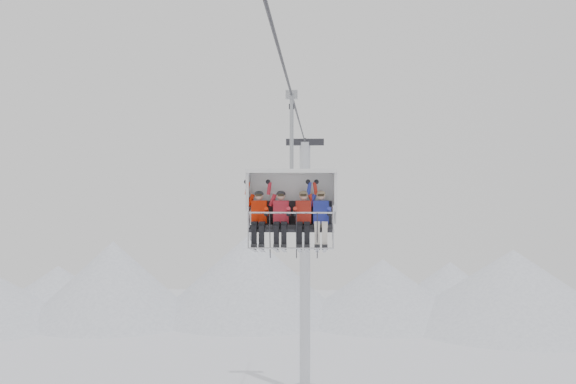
{
  "coord_description": "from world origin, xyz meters",
  "views": [
    {
      "loc": [
        0.66,
        -16.08,
        10.97
      ],
      "look_at": [
        0.0,
        0.0,
        10.84
      ],
      "focal_mm": 45.0,
      "sensor_mm": 36.0,
      "label": 1
    }
  ],
  "objects_px": {
    "chairlift_carrier": "(292,198)",
    "skier_far_left": "(259,217)",
    "skier_center_left": "(281,217)",
    "lift_tower_right": "(305,284)",
    "skier_center_right": "(303,217)",
    "skier_far_right": "(321,217)"
  },
  "relations": [
    {
      "from": "skier_far_left",
      "to": "skier_center_left",
      "type": "bearing_deg",
      "value": 0.0
    },
    {
      "from": "skier_center_right",
      "to": "skier_far_right",
      "type": "relative_size",
      "value": 1.0
    },
    {
      "from": "chairlift_carrier",
      "to": "skier_far_left",
      "type": "bearing_deg",
      "value": -159.68
    },
    {
      "from": "skier_center_left",
      "to": "skier_center_right",
      "type": "distance_m",
      "value": 0.57
    },
    {
      "from": "chairlift_carrier",
      "to": "skier_center_right",
      "type": "height_order",
      "value": "chairlift_carrier"
    },
    {
      "from": "lift_tower_right",
      "to": "skier_far_left",
      "type": "bearing_deg",
      "value": -92.36
    },
    {
      "from": "skier_far_left",
      "to": "skier_center_left",
      "type": "relative_size",
      "value": 1.0
    },
    {
      "from": "chairlift_carrier",
      "to": "skier_far_left",
      "type": "distance_m",
      "value": 0.99
    },
    {
      "from": "skier_center_left",
      "to": "skier_far_right",
      "type": "distance_m",
      "value": 1.01
    },
    {
      "from": "chairlift_carrier",
      "to": "lift_tower_right",
      "type": "bearing_deg",
      "value": 90.0
    },
    {
      "from": "chairlift_carrier",
      "to": "skier_center_right",
      "type": "xyz_separation_m",
      "value": [
        0.3,
        -0.3,
        -0.46
      ]
    },
    {
      "from": "skier_far_left",
      "to": "skier_center_right",
      "type": "height_order",
      "value": "same"
    },
    {
      "from": "lift_tower_right",
      "to": "skier_center_right",
      "type": "distance_m",
      "value": 20.42
    },
    {
      "from": "chairlift_carrier",
      "to": "skier_center_right",
      "type": "bearing_deg",
      "value": -44.94
    },
    {
      "from": "skier_center_left",
      "to": "skier_center_right",
      "type": "relative_size",
      "value": 1.0
    },
    {
      "from": "skier_far_left",
      "to": "skier_center_right",
      "type": "distance_m",
      "value": 1.13
    },
    {
      "from": "skier_far_left",
      "to": "skier_center_left",
      "type": "height_order",
      "value": "same"
    },
    {
      "from": "skier_center_right",
      "to": "skier_center_left",
      "type": "bearing_deg",
      "value": 180.0
    },
    {
      "from": "skier_center_left",
      "to": "lift_tower_right",
      "type": "bearing_deg",
      "value": 89.23
    },
    {
      "from": "skier_far_left",
      "to": "skier_far_right",
      "type": "xyz_separation_m",
      "value": [
        1.57,
        0.0,
        0.0
      ]
    },
    {
      "from": "chairlift_carrier",
      "to": "skier_center_left",
      "type": "bearing_deg",
      "value": -131.18
    },
    {
      "from": "skier_center_left",
      "to": "skier_center_right",
      "type": "bearing_deg",
      "value": 0.0
    }
  ]
}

